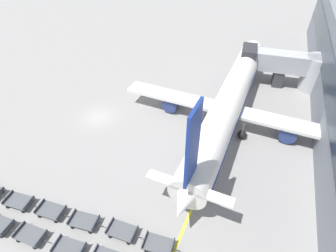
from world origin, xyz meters
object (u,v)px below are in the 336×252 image
(airplane, at_px, (229,102))
(baggage_dolly_row_mid_a_col_b, at_px, (19,201))
(baggage_dolly_row_near_col_d, at_px, (69,248))
(baggage_dolly_row_near_col_c, at_px, (31,235))
(baggage_dolly_row_mid_a_col_e, at_px, (122,231))
(baggage_dolly_row_mid_a_col_d, at_px, (84,221))
(baggage_dolly_row_mid_a_col_f, at_px, (159,245))
(baggage_dolly_row_mid_a_col_c, at_px, (51,211))

(airplane, bearing_deg, baggage_dolly_row_mid_a_col_b, -128.28)
(airplane, relative_size, baggage_dolly_row_near_col_d, 11.42)
(baggage_dolly_row_near_col_c, relative_size, baggage_dolly_row_mid_a_col_e, 1.00)
(baggage_dolly_row_mid_a_col_b, xyz_separation_m, baggage_dolly_row_mid_a_col_d, (7.75, 0.59, 0.00))
(baggage_dolly_row_mid_a_col_d, height_order, baggage_dolly_row_mid_a_col_e, same)
(baggage_dolly_row_mid_a_col_b, bearing_deg, baggage_dolly_row_mid_a_col_d, 4.34)
(airplane, relative_size, baggage_dolly_row_mid_a_col_f, 11.40)
(airplane, xyz_separation_m, baggage_dolly_row_mid_a_col_d, (-9.79, -21.64, -2.81))
(baggage_dolly_row_near_col_d, bearing_deg, baggage_dolly_row_mid_a_col_b, 164.91)
(baggage_dolly_row_mid_a_col_d, height_order, baggage_dolly_row_mid_a_col_f, same)
(baggage_dolly_row_mid_a_col_c, bearing_deg, baggage_dolly_row_near_col_d, -31.04)
(airplane, distance_m, baggage_dolly_row_mid_a_col_d, 23.91)
(baggage_dolly_row_mid_a_col_f, bearing_deg, airplane, 84.58)
(baggage_dolly_row_mid_a_col_c, distance_m, baggage_dolly_row_mid_a_col_d, 3.85)
(baggage_dolly_row_mid_a_col_d, bearing_deg, baggage_dolly_row_mid_a_col_b, -175.66)
(baggage_dolly_row_near_col_d, xyz_separation_m, baggage_dolly_row_mid_a_col_e, (3.67, 3.23, 0.00))
(baggage_dolly_row_mid_a_col_b, bearing_deg, baggage_dolly_row_near_col_d, -15.09)
(airplane, xyz_separation_m, baggage_dolly_row_mid_a_col_b, (-17.54, -22.22, -2.81))
(baggage_dolly_row_mid_a_col_e, bearing_deg, baggage_dolly_row_mid_a_col_c, -174.80)
(baggage_dolly_row_mid_a_col_e, distance_m, baggage_dolly_row_mid_a_col_f, 3.77)
(baggage_dolly_row_mid_a_col_d, xyz_separation_m, baggage_dolly_row_mid_a_col_e, (4.01, 0.46, 0.00))
(baggage_dolly_row_near_col_d, height_order, baggage_dolly_row_mid_a_col_f, same)
(baggage_dolly_row_mid_a_col_b, distance_m, baggage_dolly_row_mid_a_col_c, 3.93)
(baggage_dolly_row_near_col_d, height_order, baggage_dolly_row_mid_a_col_e, same)
(baggage_dolly_row_near_col_d, xyz_separation_m, baggage_dolly_row_mid_a_col_c, (-4.18, 2.52, 0.00))
(baggage_dolly_row_near_col_c, xyz_separation_m, baggage_dolly_row_mid_a_col_b, (-3.89, 2.46, 0.00))
(baggage_dolly_row_near_col_d, distance_m, baggage_dolly_row_mid_a_col_e, 4.89)
(airplane, distance_m, baggage_dolly_row_mid_a_col_f, 21.41)
(airplane, relative_size, baggage_dolly_row_mid_a_col_e, 11.52)
(baggage_dolly_row_mid_a_col_b, xyz_separation_m, baggage_dolly_row_mid_a_col_e, (11.76, 1.05, 0.00))
(baggage_dolly_row_near_col_d, xyz_separation_m, baggage_dolly_row_mid_a_col_f, (7.44, 3.27, 0.00))
(baggage_dolly_row_mid_a_col_c, bearing_deg, baggage_dolly_row_near_col_c, -90.45)
(baggage_dolly_row_mid_a_col_b, distance_m, baggage_dolly_row_mid_a_col_d, 7.77)
(baggage_dolly_row_near_col_c, bearing_deg, baggage_dolly_row_mid_a_col_f, 16.95)
(airplane, distance_m, baggage_dolly_row_mid_a_col_e, 22.13)
(baggage_dolly_row_near_col_c, bearing_deg, baggage_dolly_row_mid_a_col_b, 147.72)
(airplane, height_order, baggage_dolly_row_mid_a_col_f, airplane)
(baggage_dolly_row_near_col_d, bearing_deg, baggage_dolly_row_mid_a_col_f, 23.76)
(baggage_dolly_row_near_col_c, xyz_separation_m, baggage_dolly_row_mid_a_col_e, (7.87, 3.51, 0.00))
(baggage_dolly_row_near_col_c, bearing_deg, baggage_dolly_row_mid_a_col_e, 24.00)
(baggage_dolly_row_near_col_d, relative_size, baggage_dolly_row_mid_a_col_b, 1.00)
(airplane, bearing_deg, baggage_dolly_row_mid_a_col_e, -105.25)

